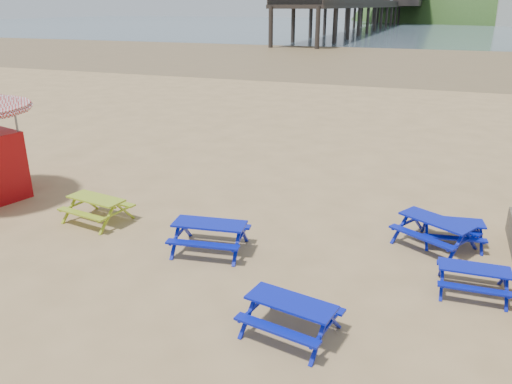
% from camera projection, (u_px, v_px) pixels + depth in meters
% --- Properties ---
extents(ground, '(400.00, 400.00, 0.00)m').
position_uv_depth(ground, '(244.00, 245.00, 13.68)').
color(ground, tan).
rests_on(ground, ground).
extents(wet_sand, '(400.00, 400.00, 0.00)m').
position_uv_depth(wet_sand, '(409.00, 58.00, 61.88)').
color(wet_sand, olive).
rests_on(wet_sand, ground).
extents(sea, '(400.00, 400.00, 0.00)m').
position_uv_depth(sea, '(438.00, 26.00, 162.66)').
color(sea, '#4C606D').
rests_on(sea, ground).
extents(picnic_table_blue_b, '(2.41, 2.27, 0.80)m').
position_uv_depth(picnic_table_blue_b, '(435.00, 233.00, 13.47)').
color(picnic_table_blue_b, '#0D0B95').
rests_on(picnic_table_blue_b, ground).
extents(picnic_table_blue_c, '(1.78, 1.52, 0.67)m').
position_uv_depth(picnic_table_blue_c, '(452.00, 232.00, 13.67)').
color(picnic_table_blue_c, '#0D0B95').
rests_on(picnic_table_blue_c, ground).
extents(picnic_table_blue_d, '(2.12, 1.81, 0.80)m').
position_uv_depth(picnic_table_blue_d, '(210.00, 237.00, 13.25)').
color(picnic_table_blue_d, '#0D0B95').
rests_on(picnic_table_blue_d, ground).
extents(picnic_table_blue_e, '(2.00, 1.73, 0.74)m').
position_uv_depth(picnic_table_blue_e, '(291.00, 317.00, 9.87)').
color(picnic_table_blue_e, '#0D0B95').
rests_on(picnic_table_blue_e, ground).
extents(picnic_table_blue_f, '(1.60, 1.31, 0.65)m').
position_uv_depth(picnic_table_blue_f, '(473.00, 280.00, 11.30)').
color(picnic_table_blue_f, '#0D0B95').
rests_on(picnic_table_blue_f, ground).
extents(picnic_table_yellow, '(2.01, 1.72, 0.76)m').
position_uv_depth(picnic_table_yellow, '(97.00, 209.00, 15.08)').
color(picnic_table_yellow, '#9CAC22').
rests_on(picnic_table_yellow, ground).
extents(pier, '(24.00, 220.00, 39.29)m').
position_uv_depth(pier, '(387.00, 8.00, 173.89)').
color(pier, black).
rests_on(pier, ground).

